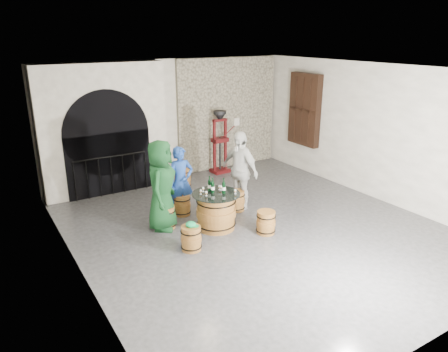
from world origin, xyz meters
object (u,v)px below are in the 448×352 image
barrel_table (216,211)px  wine_bottle_right (210,185)px  person_blue (181,182)px  corking_press (220,137)px  wine_bottle_left (213,187)px  barrel_stool_near_right (266,222)px  person_green (161,185)px  person_white (239,170)px  barrel_stool_near_left (191,238)px  side_barrel (183,178)px  barrel_stool_right (236,200)px  wine_bottle_center (224,187)px  barrel_stool_left (166,217)px  barrel_stool_far (182,205)px

barrel_table → wine_bottle_right: 0.56m
person_blue → corking_press: bearing=46.8°
wine_bottle_left → wine_bottle_right: size_ratio=1.00×
barrel_stool_near_right → wine_bottle_right: (-0.76, 0.94, 0.66)m
person_green → person_white: bearing=-49.8°
barrel_stool_near_left → side_barrel: 3.34m
barrel_stool_right → person_green: bearing=179.1°
person_blue → wine_bottle_center: (0.44, -1.05, 0.12)m
barrel_stool_left → person_green: 0.70m
person_green → side_barrel: 2.46m
corking_press → barrel_stool_left: bearing=-140.6°
barrel_stool_left → person_blue: 0.90m
barrel_stool_near_left → corking_press: (2.86, 3.69, 0.81)m
barrel_stool_far → wine_bottle_left: wine_bottle_left is taller
person_blue → corking_press: corking_press is taller
barrel_stool_left → barrel_stool_right: same height
barrel_stool_left → wine_bottle_center: wine_bottle_center is taller
barrel_stool_left → wine_bottle_right: bearing=-22.4°
barrel_stool_near_right → person_white: size_ratio=0.26×
barrel_stool_far → wine_bottle_left: 1.16m
side_barrel → barrel_stool_near_left: bearing=-113.8°
barrel_stool_near_left → side_barrel: bearing=66.2°
wine_bottle_left → wine_bottle_right: bearing=88.9°
person_white → wine_bottle_left: 1.18m
barrel_stool_right → barrel_stool_near_left: 2.06m
person_blue → barrel_stool_right: bearing=-16.7°
barrel_stool_near_right → person_blue: person_blue is taller
side_barrel → barrel_stool_left: bearing=-124.7°
barrel_stool_near_left → barrel_stool_left: bearing=90.2°
person_blue → barrel_stool_left: bearing=-138.9°
wine_bottle_center → wine_bottle_left: bearing=142.2°
person_green → corking_press: (2.92, 2.54, 0.10)m
barrel_table → person_green: (-0.93, 0.59, 0.56)m
barrel_table → barrel_stool_near_left: 1.04m
barrel_stool_far → person_white: size_ratio=0.26×
barrel_stool_near_right → corking_press: bearing=71.9°
barrel_stool_right → person_blue: bearing=159.7°
barrel_stool_right → wine_bottle_left: 1.21m
wine_bottle_center → barrel_stool_far: bearing=112.9°
barrel_stool_far → corking_press: (2.29, 2.15, 0.81)m
barrel_stool_near_left → barrel_table: bearing=32.7°
barrel_stool_left → wine_bottle_right: 1.12m
wine_bottle_center → wine_bottle_right: size_ratio=1.00×
person_blue → wine_bottle_right: bearing=-67.5°
barrel_stool_near_left → wine_bottle_right: wine_bottle_right is taller
person_blue → barrel_stool_near_left: bearing=-106.6°
barrel_stool_right → wine_bottle_center: size_ratio=1.46×
barrel_table → barrel_stool_near_left: (-0.87, -0.56, -0.14)m
barrel_stool_right → corking_press: (1.12, 2.57, 0.81)m
side_barrel → barrel_table: bearing=-100.8°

